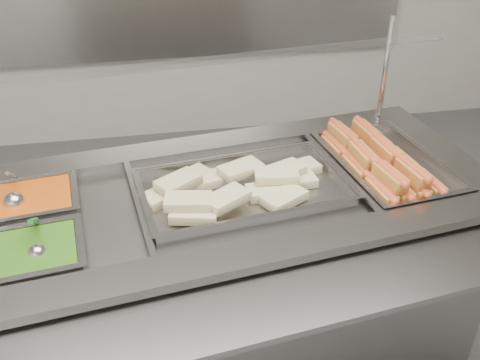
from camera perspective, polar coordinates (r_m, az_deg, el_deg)
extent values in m
cube|color=gray|center=(2.04, -1.32, -11.52)|extent=(1.82, 0.96, 0.84)
cube|color=gray|center=(1.51, 2.26, -7.80)|extent=(1.81, 0.37, 0.03)
cube|color=gray|center=(2.05, -4.22, 3.68)|extent=(1.81, 0.37, 0.03)
cube|color=gray|center=(2.13, 20.82, 2.70)|extent=(0.20, 0.56, 0.03)
cube|color=black|center=(1.83, -1.44, -4.11)|extent=(1.62, 0.76, 0.02)
cube|color=gray|center=(1.90, 10.55, 1.17)|extent=(0.09, 0.55, 0.01)
cube|color=gray|center=(1.72, -10.78, -2.52)|extent=(0.09, 0.55, 0.01)
cube|color=gray|center=(1.42, 4.48, -12.71)|extent=(1.75, 0.48, 0.02)
cylinder|color=silver|center=(2.22, 15.24, 11.29)|extent=(0.02, 0.02, 0.42)
cube|color=silver|center=(1.77, -3.55, 12.59)|extent=(1.62, 0.50, 0.08)
cube|color=#C74F0B|center=(1.86, -21.50, -2.73)|extent=(0.30, 0.25, 0.09)
cube|color=#15590E|center=(1.63, -21.58, -8.03)|extent=(0.30, 0.25, 0.09)
cube|color=#A96223|center=(1.82, 14.81, -1.42)|extent=(0.07, 0.15, 0.05)
cylinder|color=#C04922|center=(1.81, 14.89, -0.90)|extent=(0.05, 0.16, 0.03)
cube|color=#A96223|center=(1.94, 12.27, 1.10)|extent=(0.07, 0.15, 0.05)
cylinder|color=#C04922|center=(1.93, 12.35, 1.65)|extent=(0.05, 0.16, 0.03)
cube|color=#A96223|center=(2.07, 10.04, 3.33)|extent=(0.07, 0.15, 0.05)
cylinder|color=#C04922|center=(2.06, 10.10, 3.89)|extent=(0.05, 0.16, 0.03)
cube|color=#A96223|center=(1.85, 16.38, -1.13)|extent=(0.07, 0.15, 0.05)
cylinder|color=#C04922|center=(1.84, 16.48, -0.58)|extent=(0.05, 0.16, 0.03)
cube|color=#A96223|center=(1.97, 13.79, 1.38)|extent=(0.07, 0.15, 0.05)
cylinder|color=#C04922|center=(1.96, 13.87, 1.91)|extent=(0.05, 0.16, 0.03)
cube|color=#A96223|center=(2.10, 11.51, 3.62)|extent=(0.07, 0.15, 0.05)
cylinder|color=#C04922|center=(2.09, 11.57, 4.11)|extent=(0.05, 0.16, 0.03)
cube|color=#A96223|center=(1.88, 17.93, -0.81)|extent=(0.07, 0.15, 0.05)
cylinder|color=#C04922|center=(1.87, 18.03, -0.27)|extent=(0.05, 0.16, 0.03)
cube|color=#A96223|center=(2.00, 15.29, 1.60)|extent=(0.06, 0.15, 0.05)
cylinder|color=#C04922|center=(1.99, 15.38, 2.17)|extent=(0.05, 0.16, 0.03)
cube|color=#A96223|center=(2.12, 12.95, 3.81)|extent=(0.07, 0.15, 0.05)
cylinder|color=#C04922|center=(2.11, 13.02, 4.32)|extent=(0.06, 0.16, 0.03)
cube|color=#A96223|center=(1.92, 19.42, -0.55)|extent=(0.07, 0.15, 0.05)
cylinder|color=#C04922|center=(1.91, 19.54, 0.03)|extent=(0.05, 0.16, 0.03)
cube|color=#A96223|center=(2.03, 16.75, 1.89)|extent=(0.07, 0.15, 0.05)
cylinder|color=#C04922|center=(2.02, 16.84, 2.41)|extent=(0.05, 0.16, 0.03)
cube|color=#A96223|center=(2.15, 14.36, 4.00)|extent=(0.07, 0.15, 0.05)
cylinder|color=#C04922|center=(2.14, 14.43, 4.53)|extent=(0.05, 0.16, 0.03)
cube|color=#A96223|center=(1.82, 15.69, 0.21)|extent=(0.08, 0.15, 0.05)
cylinder|color=#C04922|center=(1.81, 15.79, 0.79)|extent=(0.06, 0.16, 0.03)
cube|color=#A96223|center=(1.93, 12.96, 2.58)|extent=(0.06, 0.15, 0.05)
cylinder|color=#C04922|center=(1.92, 13.03, 3.13)|extent=(0.04, 0.16, 0.03)
cube|color=#A96223|center=(2.06, 10.85, 4.73)|extent=(0.07, 0.15, 0.05)
cylinder|color=#C04922|center=(2.05, 10.91, 5.26)|extent=(0.06, 0.16, 0.03)
cube|color=#A96223|center=(1.87, 17.92, 0.66)|extent=(0.07, 0.15, 0.05)
cylinder|color=#C04922|center=(1.86, 18.02, 1.22)|extent=(0.06, 0.16, 0.03)
cube|color=#A96223|center=(1.98, 15.25, 2.99)|extent=(0.07, 0.15, 0.05)
cylinder|color=#C04922|center=(1.97, 15.34, 3.53)|extent=(0.05, 0.16, 0.03)
cube|color=#A96223|center=(2.10, 13.32, 4.93)|extent=(0.07, 0.15, 0.05)
cylinder|color=#C04922|center=(2.09, 13.39, 5.45)|extent=(0.05, 0.16, 0.03)
cube|color=beige|center=(1.83, 5.81, -0.08)|extent=(0.15, 0.09, 0.03)
cube|color=beige|center=(1.65, -4.96, -3.65)|extent=(0.16, 0.11, 0.03)
cube|color=beige|center=(1.73, 4.75, -1.90)|extent=(0.17, 0.14, 0.03)
cube|color=beige|center=(1.84, -5.29, 0.25)|extent=(0.17, 0.15, 0.03)
cube|color=beige|center=(1.82, -4.04, -0.13)|extent=(0.16, 0.12, 0.03)
cube|color=beige|center=(1.90, 6.27, 1.20)|extent=(0.16, 0.12, 0.03)
cube|color=beige|center=(1.76, -8.13, -1.62)|extent=(0.17, 0.15, 0.03)
cube|color=beige|center=(1.77, 3.10, -1.20)|extent=(0.15, 0.09, 0.03)
cube|color=beige|center=(1.65, -5.55, -2.30)|extent=(0.16, 0.11, 0.03)
cube|color=beige|center=(1.82, 0.07, 1.16)|extent=(0.17, 0.13, 0.03)
cube|color=beige|center=(1.76, -6.60, -0.22)|extent=(0.17, 0.15, 0.03)
cube|color=beige|center=(1.79, 3.89, 0.53)|extent=(0.15, 0.10, 0.03)
cube|color=beige|center=(1.67, -1.45, -1.99)|extent=(0.17, 0.15, 0.03)
cube|color=beige|center=(1.82, 4.63, 0.96)|extent=(0.17, 0.13, 0.03)
sphere|color=#BABABF|center=(1.83, -22.93, -2.22)|extent=(0.07, 0.07, 0.07)
cylinder|color=#BABABF|center=(1.87, -23.23, 0.52)|extent=(0.03, 0.15, 0.10)
sphere|color=#BABABF|center=(1.59, -20.80, -7.33)|extent=(0.05, 0.05, 0.05)
cylinder|color=#147221|center=(1.62, -21.19, -4.08)|extent=(0.03, 0.14, 0.10)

